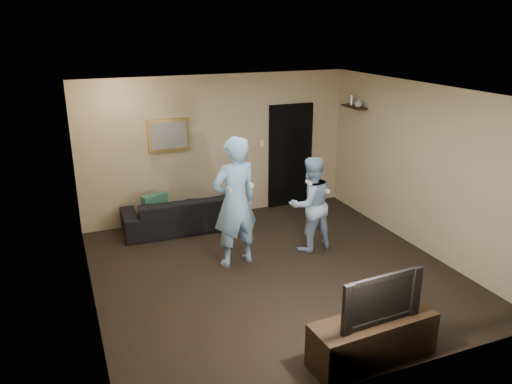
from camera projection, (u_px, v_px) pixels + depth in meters
name	position (u px, v px, depth m)	size (l,w,h in m)	color
ground	(273.00, 271.00, 7.30)	(5.00, 5.00, 0.00)	black
ceiling	(276.00, 92.00, 6.46)	(5.00, 5.00, 0.04)	silver
wall_back	(218.00, 147.00, 9.07)	(5.00, 0.04, 2.60)	tan
wall_front	(383.00, 264.00, 4.68)	(5.00, 0.04, 2.60)	tan
wall_left	(84.00, 211.00, 5.98)	(0.04, 5.00, 2.60)	tan
wall_right	(421.00, 168.00, 7.77)	(0.04, 5.00, 2.60)	tan
sofa	(183.00, 213.00, 8.70)	(2.06, 0.81, 0.60)	black
throw_pillow	(155.00, 207.00, 8.47)	(0.44, 0.14, 0.44)	#174737
painting_frame	(169.00, 135.00, 8.63)	(0.72, 0.05, 0.57)	olive
painting_canvas	(169.00, 135.00, 8.60)	(0.62, 0.01, 0.47)	slate
doorway	(290.00, 156.00, 9.65)	(0.90, 0.06, 2.00)	black
light_switch	(262.00, 143.00, 9.35)	(0.08, 0.02, 0.12)	silver
wall_shelf	(354.00, 107.00, 9.08)	(0.20, 0.60, 0.03)	black
shelf_vase	(359.00, 103.00, 8.93)	(0.15, 0.15, 0.16)	#A5A4A9
shelf_figurine	(352.00, 100.00, 9.13)	(0.06, 0.06, 0.18)	silver
tv_console	(373.00, 339.00, 5.32)	(1.41, 0.45, 0.50)	black
television	(377.00, 296.00, 5.14)	(0.97, 0.13, 0.56)	black
wii_player_left	(235.00, 202.00, 7.23)	(0.78, 0.58, 1.96)	#7FB4DD
wii_player_right	(310.00, 204.00, 7.79)	(0.78, 0.63, 1.52)	#93B3D6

